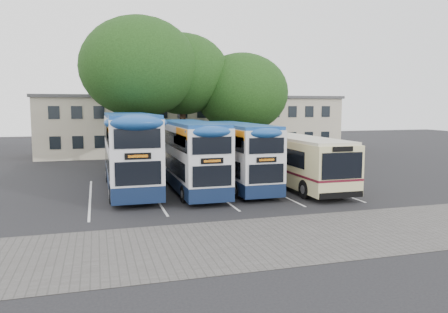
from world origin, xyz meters
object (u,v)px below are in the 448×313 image
at_px(tree_mid, 182,74).
at_px(tree_right, 242,93).
at_px(lamp_post, 269,106).
at_px(bus_dd_right, 237,152).
at_px(bus_dd_mid, 191,153).
at_px(bus_dd_left, 129,148).
at_px(tree_left, 139,67).
at_px(bus_single, 296,158).

height_order(tree_mid, tree_right, tree_mid).
bearing_deg(lamp_post, bus_dd_right, -118.76).
bearing_deg(lamp_post, bus_dd_mid, -126.84).
bearing_deg(bus_dd_left, tree_left, 80.31).
distance_m(lamp_post, bus_dd_right, 16.67).
bearing_deg(bus_dd_right, lamp_post, 61.24).
bearing_deg(tree_left, tree_mid, 23.45).
xyz_separation_m(tree_left, bus_dd_mid, (1.92, -10.60, -5.91)).
relative_size(lamp_post, bus_dd_right, 0.94).
height_order(lamp_post, tree_left, tree_left).
height_order(bus_dd_left, bus_dd_mid, bus_dd_left).
relative_size(tree_mid, bus_dd_left, 1.02).
distance_m(lamp_post, tree_mid, 9.67).
bearing_deg(bus_dd_left, tree_mid, 63.83).
xyz_separation_m(lamp_post, tree_mid, (-8.99, -2.28, 2.74)).
xyz_separation_m(tree_right, bus_single, (-0.46, -12.22, -4.45)).
bearing_deg(bus_dd_mid, tree_left, 100.29).
distance_m(lamp_post, bus_single, 15.91).
bearing_deg(tree_mid, tree_right, -5.42).
height_order(tree_mid, bus_dd_mid, tree_mid).
relative_size(lamp_post, tree_right, 0.93).
relative_size(tree_left, bus_dd_right, 1.27).
bearing_deg(tree_right, bus_dd_mid, -121.39).
bearing_deg(tree_right, lamp_post, 36.81).
bearing_deg(bus_dd_right, bus_dd_left, 170.69).
height_order(tree_left, bus_dd_left, tree_left).
distance_m(bus_dd_left, bus_dd_right, 6.61).
distance_m(bus_dd_left, bus_single, 10.40).
bearing_deg(tree_left, bus_dd_mid, -79.71).
bearing_deg(tree_right, tree_mid, 174.58).
height_order(lamp_post, bus_dd_right, lamp_post).
bearing_deg(bus_dd_mid, tree_right, 58.61).
xyz_separation_m(bus_dd_left, bus_single, (10.24, -1.67, -0.75)).
height_order(bus_dd_left, bus_dd_right, bus_dd_left).
relative_size(bus_dd_mid, bus_dd_right, 1.04).
bearing_deg(tree_right, bus_single, -92.17).
xyz_separation_m(tree_right, bus_dd_mid, (-7.17, -11.76, -3.97)).
bearing_deg(bus_dd_left, bus_dd_mid, -18.93).
height_order(bus_dd_left, bus_single, bus_dd_left).
distance_m(tree_mid, bus_single, 14.87).
bearing_deg(bus_dd_mid, bus_single, -3.93).
xyz_separation_m(tree_right, bus_dd_left, (-10.70, -10.55, -3.70)).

